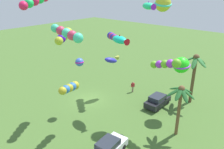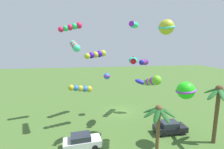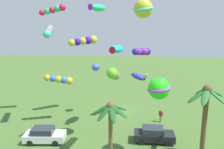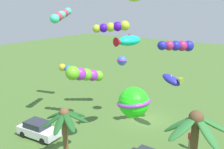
{
  "view_description": "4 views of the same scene",
  "coord_description": "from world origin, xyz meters",
  "px_view_note": "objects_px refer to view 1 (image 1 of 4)",
  "views": [
    {
      "loc": [
        18.01,
        19.88,
        14.31
      ],
      "look_at": [
        1.44,
        5.36,
        5.47
      ],
      "focal_mm": 35.53,
      "sensor_mm": 36.0,
      "label": 1
    },
    {
      "loc": [
        5.63,
        25.06,
        10.55
      ],
      "look_at": [
        2.06,
        4.01,
        6.89
      ],
      "focal_mm": 26.14,
      "sensor_mm": 36.0,
      "label": 2
    },
    {
      "loc": [
        -2.53,
        28.19,
        10.96
      ],
      "look_at": [
        -0.08,
        4.9,
        6.06
      ],
      "focal_mm": 35.49,
      "sensor_mm": 36.0,
      "label": 3
    },
    {
      "loc": [
        -12.04,
        22.97,
        11.68
      ],
      "look_at": [
        1.47,
        4.17,
        5.53
      ],
      "focal_mm": 42.77,
      "sensor_mm": 36.0,
      "label": 4
    }
  ],
  "objects_px": {
    "kite_fish_2": "(112,60)",
    "kite_ball_11": "(163,4)",
    "kite_tube_6": "(113,37)",
    "kite_tube_7": "(166,64)",
    "palm_tree_0": "(195,67)",
    "palm_tree_1": "(180,98)",
    "kite_fish_8": "(120,40)",
    "kite_tube_10": "(64,36)",
    "kite_tube_4": "(36,0)",
    "kite_fish_1": "(149,6)",
    "kite_tube_5": "(68,34)",
    "parked_car_1": "(109,148)",
    "kite_ball_3": "(79,62)",
    "parked_car_0": "(158,101)",
    "kite_ball_0": "(181,65)",
    "kite_tube_9": "(70,88)",
    "spectator_0": "(133,87)"
  },
  "relations": [
    {
      "from": "spectator_0",
      "to": "kite_ball_3",
      "type": "relative_size",
      "value": 1.25
    },
    {
      "from": "kite_tube_4",
      "to": "kite_tube_6",
      "type": "height_order",
      "value": "kite_tube_4"
    },
    {
      "from": "parked_car_0",
      "to": "kite_tube_9",
      "type": "bearing_deg",
      "value": -19.83
    },
    {
      "from": "kite_ball_0",
      "to": "kite_tube_9",
      "type": "distance_m",
      "value": 12.44
    },
    {
      "from": "kite_fish_1",
      "to": "kite_tube_5",
      "type": "bearing_deg",
      "value": -33.27
    },
    {
      "from": "kite_ball_0",
      "to": "kite_tube_9",
      "type": "bearing_deg",
      "value": -30.77
    },
    {
      "from": "kite_fish_8",
      "to": "kite_tube_10",
      "type": "height_order",
      "value": "kite_tube_10"
    },
    {
      "from": "kite_ball_0",
      "to": "kite_fish_8",
      "type": "xyz_separation_m",
      "value": [
        3.97,
        -5.54,
        2.69
      ]
    },
    {
      "from": "spectator_0",
      "to": "kite_ball_3",
      "type": "distance_m",
      "value": 9.87
    },
    {
      "from": "palm_tree_0",
      "to": "palm_tree_1",
      "type": "height_order",
      "value": "palm_tree_0"
    },
    {
      "from": "spectator_0",
      "to": "kite_tube_7",
      "type": "relative_size",
      "value": 0.49
    },
    {
      "from": "parked_car_0",
      "to": "kite_tube_4",
      "type": "height_order",
      "value": "kite_tube_4"
    },
    {
      "from": "kite_tube_7",
      "to": "kite_ball_11",
      "type": "height_order",
      "value": "kite_ball_11"
    },
    {
      "from": "parked_car_0",
      "to": "parked_car_1",
      "type": "relative_size",
      "value": 0.97
    },
    {
      "from": "kite_fish_2",
      "to": "kite_ball_3",
      "type": "distance_m",
      "value": 5.56
    },
    {
      "from": "parked_car_1",
      "to": "kite_ball_11",
      "type": "relative_size",
      "value": 1.61
    },
    {
      "from": "parked_car_0",
      "to": "spectator_0",
      "type": "relative_size",
      "value": 2.46
    },
    {
      "from": "parked_car_0",
      "to": "kite_fish_2",
      "type": "distance_m",
      "value": 8.01
    },
    {
      "from": "palm_tree_0",
      "to": "kite_tube_4",
      "type": "distance_m",
      "value": 19.73
    },
    {
      "from": "palm_tree_0",
      "to": "kite_tube_4",
      "type": "height_order",
      "value": "kite_tube_4"
    },
    {
      "from": "kite_tube_5",
      "to": "kite_fish_8",
      "type": "distance_m",
      "value": 7.5
    },
    {
      "from": "spectator_0",
      "to": "kite_fish_2",
      "type": "xyz_separation_m",
      "value": [
        2.61,
        -1.77,
        4.34
      ]
    },
    {
      "from": "kite_fish_1",
      "to": "kite_fish_8",
      "type": "bearing_deg",
      "value": -107.19
    },
    {
      "from": "spectator_0",
      "to": "kite_tube_9",
      "type": "height_order",
      "value": "kite_tube_9"
    },
    {
      "from": "palm_tree_0",
      "to": "kite_tube_4",
      "type": "bearing_deg",
      "value": -29.6
    },
    {
      "from": "parked_car_0",
      "to": "kite_fish_2",
      "type": "bearing_deg",
      "value": -77.82
    },
    {
      "from": "kite_tube_9",
      "to": "kite_tube_10",
      "type": "xyz_separation_m",
      "value": [
        -2.25,
        -3.25,
        4.24
      ]
    },
    {
      "from": "kite_tube_7",
      "to": "kite_tube_10",
      "type": "bearing_deg",
      "value": -64.12
    },
    {
      "from": "kite_tube_9",
      "to": "kite_tube_10",
      "type": "height_order",
      "value": "kite_tube_10"
    },
    {
      "from": "kite_tube_5",
      "to": "kite_fish_1",
      "type": "bearing_deg",
      "value": 146.73
    },
    {
      "from": "palm_tree_0",
      "to": "kite_tube_9",
      "type": "xyz_separation_m",
      "value": [
        14.41,
        -6.54,
        0.31
      ]
    },
    {
      "from": "kite_fish_2",
      "to": "kite_tube_4",
      "type": "bearing_deg",
      "value": 2.25
    },
    {
      "from": "kite_tube_5",
      "to": "kite_tube_6",
      "type": "bearing_deg",
      "value": -159.41
    },
    {
      "from": "parked_car_1",
      "to": "kite_tube_9",
      "type": "distance_m",
      "value": 6.7
    },
    {
      "from": "kite_ball_3",
      "to": "kite_tube_10",
      "type": "xyz_separation_m",
      "value": [
        1.49,
        -0.44,
        3.23
      ]
    },
    {
      "from": "palm_tree_1",
      "to": "spectator_0",
      "type": "relative_size",
      "value": 3.46
    },
    {
      "from": "palm_tree_1",
      "to": "kite_fish_8",
      "type": "xyz_separation_m",
      "value": [
        0.17,
        -7.46,
        4.6
      ]
    },
    {
      "from": "kite_tube_6",
      "to": "kite_tube_7",
      "type": "relative_size",
      "value": 0.96
    },
    {
      "from": "kite_fish_2",
      "to": "kite_ball_11",
      "type": "bearing_deg",
      "value": 90.37
    },
    {
      "from": "kite_tube_7",
      "to": "parked_car_1",
      "type": "bearing_deg",
      "value": -11.07
    },
    {
      "from": "parked_car_1",
      "to": "kite_fish_2",
      "type": "distance_m",
      "value": 12.83
    },
    {
      "from": "kite_ball_3",
      "to": "kite_tube_7",
      "type": "relative_size",
      "value": 0.39
    },
    {
      "from": "kite_fish_8",
      "to": "kite_tube_10",
      "type": "bearing_deg",
      "value": -42.39
    },
    {
      "from": "palm_tree_0",
      "to": "kite_fish_2",
      "type": "relative_size",
      "value": 2.75
    },
    {
      "from": "kite_tube_6",
      "to": "kite_fish_2",
      "type": "bearing_deg",
      "value": -3.26
    },
    {
      "from": "parked_car_0",
      "to": "kite_ball_11",
      "type": "xyz_separation_m",
      "value": [
        1.36,
        0.4,
        11.87
      ]
    },
    {
      "from": "palm_tree_1",
      "to": "kite_tube_9",
      "type": "distance_m",
      "value": 10.78
    },
    {
      "from": "kite_tube_7",
      "to": "kite_fish_8",
      "type": "distance_m",
      "value": 5.82
    },
    {
      "from": "kite_tube_7",
      "to": "kite_ball_0",
      "type": "bearing_deg",
      "value": -179.17
    },
    {
      "from": "parked_car_0",
      "to": "spectator_0",
      "type": "height_order",
      "value": "spectator_0"
    }
  ]
}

